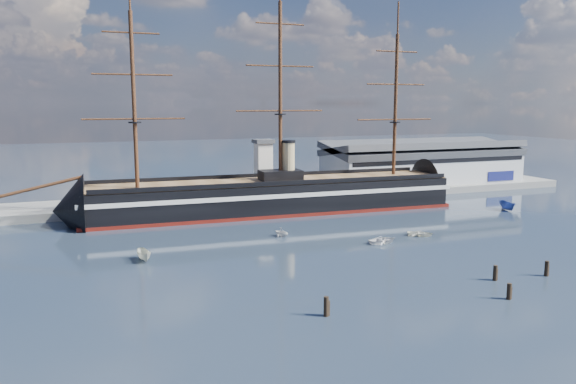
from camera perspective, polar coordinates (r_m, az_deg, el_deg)
name	(u,v)px	position (r m, az deg, el deg)	size (l,w,h in m)	color
ground	(301,229)	(119.01, 1.32, -3.80)	(600.00, 600.00, 0.00)	#1D2B40
quay	(284,199)	(155.45, -0.41, -0.77)	(180.00, 18.00, 2.00)	slate
warehouse	(423,163)	(180.39, 13.52, 2.90)	(63.00, 21.00, 11.60)	#B7BABC
quay_tower	(263,167)	(148.92, -2.51, 2.59)	(5.00, 5.00, 15.00)	silver
warship	(266,196)	(136.30, -2.24, -0.43)	(113.22, 20.12, 53.94)	black
motorboat_a	(144,261)	(98.48, -14.38, -6.81)	(6.03, 2.21, 2.41)	beige
motorboat_b	(383,243)	(108.88, 9.61, -5.14)	(3.53, 1.41, 1.65)	white
motorboat_d	(281,236)	(112.67, -0.67, -4.53)	(5.49, 2.38, 2.01)	silver
motorboat_e	(420,236)	(116.02, 13.27, -4.38)	(3.16, 1.27, 1.48)	silver
motorboat_f	(507,210)	(149.99, 21.38, -1.75)	(7.07, 2.59, 2.83)	#334689
piling_near_left	(326,316)	(72.03, 3.88, -12.48)	(0.64, 0.64, 3.26)	black
piling_near_mid	(509,299)	(83.19, 21.50, -10.11)	(0.64, 0.64, 2.95)	black
piling_near_right	(546,276)	(96.09, 24.74, -7.77)	(0.64, 0.64, 3.10)	black
piling_extra	(495,280)	(90.89, 20.26, -8.43)	(0.64, 0.64, 3.04)	black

